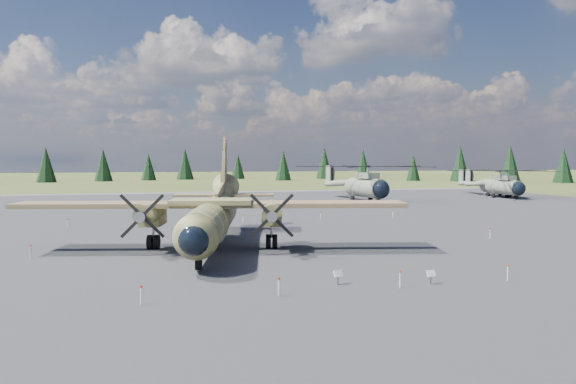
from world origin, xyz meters
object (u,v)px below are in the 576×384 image
object	(u,v)px
helicopter_far	(498,178)
transport_plane	(213,212)
helicopter_mid	(504,178)
helicopter_near	(366,176)

from	to	relation	value
helicopter_far	transport_plane	bearing A→B (deg)	-145.08
transport_plane	helicopter_far	world-z (taller)	transport_plane
helicopter_mid	helicopter_far	size ratio (longest dim) A/B	1.00
transport_plane	helicopter_near	world-z (taller)	transport_plane
helicopter_mid	helicopter_near	bearing A→B (deg)	-175.78
helicopter_near	helicopter_far	distance (m)	26.93
transport_plane	helicopter_mid	distance (m)	64.57
helicopter_near	helicopter_mid	bearing A→B (deg)	-3.65
helicopter_near	helicopter_far	bearing A→B (deg)	4.81
helicopter_near	helicopter_far	xyz separation A→B (m)	(26.37, 5.42, -0.63)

